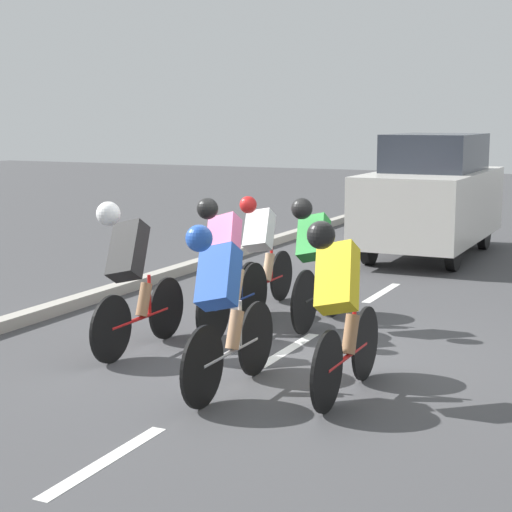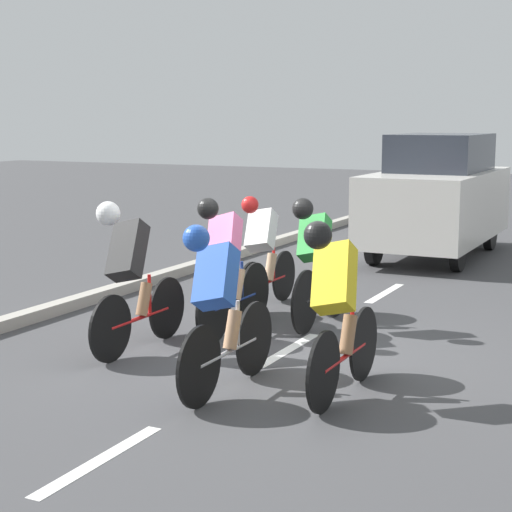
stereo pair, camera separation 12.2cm
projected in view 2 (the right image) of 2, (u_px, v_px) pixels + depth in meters
name	position (u px, v px, depth m)	size (l,w,h in m)	color
ground_plane	(279.00, 355.00, 8.57)	(60.00, 60.00, 0.00)	#424244
lane_stripe_near	(100.00, 460.00, 5.94)	(0.12, 1.40, 0.01)	white
lane_stripe_mid	(288.00, 349.00, 8.77)	(0.12, 1.40, 0.01)	white
lane_stripe_far	(385.00, 293.00, 11.60)	(0.12, 1.40, 0.01)	white
curb	(43.00, 312.00, 10.16)	(0.20, 25.11, 0.14)	#A8A399
cyclist_black	(130.00, 271.00, 8.60)	(0.44, 1.69, 1.55)	black
cyclist_green	(316.00, 258.00, 9.66)	(0.42, 1.67, 1.49)	black
cyclist_blue	(219.00, 304.00, 7.30)	(0.44, 1.70, 1.49)	black
cyclist_white	(263.00, 250.00, 10.55)	(0.41, 1.61, 1.43)	black
cyclist_yellow	(337.00, 304.00, 7.15)	(0.44, 1.64, 1.54)	black
cyclist_pink	(227.00, 263.00, 9.27)	(0.46, 1.67, 1.52)	black
support_car	(437.00, 196.00, 14.52)	(1.70, 3.99, 2.09)	black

